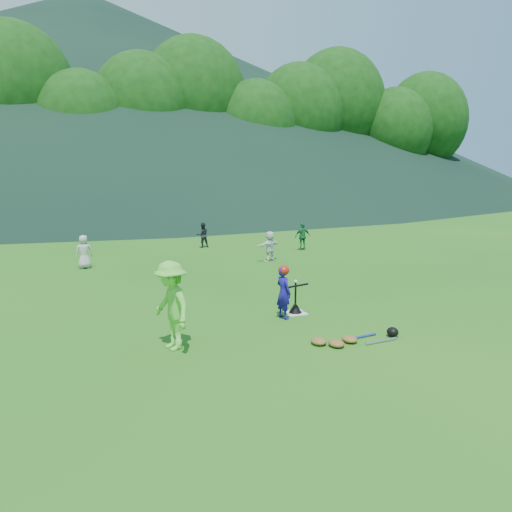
{
  "coord_description": "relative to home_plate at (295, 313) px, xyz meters",
  "views": [
    {
      "loc": [
        -4.69,
        -9.84,
        3.25
      ],
      "look_at": [
        0.0,
        2.5,
        0.9
      ],
      "focal_mm": 35.0,
      "sensor_mm": 36.0,
      "label": 1
    }
  ],
  "objects": [
    {
      "name": "adult_coach",
      "position": [
        -3.04,
        -1.23,
        0.8
      ],
      "size": [
        0.86,
        1.17,
        1.62
      ],
      "primitive_type": "imported",
      "rotation": [
        0.0,
        0.0,
        -1.3
      ],
      "color": "#64D13D",
      "rests_on": "ground"
    },
    {
      "name": "baseball",
      "position": [
        0.0,
        0.0,
        0.73
      ],
      "size": [
        0.08,
        0.08,
        0.08
      ],
      "primitive_type": "sphere",
      "color": "white",
      "rests_on": "batting_tee"
    },
    {
      "name": "fielder_d",
      "position": [
        1.88,
        6.11,
        0.52
      ],
      "size": [
        1.03,
        0.66,
        1.06
      ],
      "primitive_type": "imported",
      "rotation": [
        0.0,
        0.0,
        3.53
      ],
      "color": "white",
      "rests_on": "ground"
    },
    {
      "name": "fielder_a",
      "position": [
        -4.25,
        7.08,
        0.54
      ],
      "size": [
        0.58,
        0.42,
        1.09
      ],
      "primitive_type": "imported",
      "rotation": [
        0.0,
        0.0,
        3.27
      ],
      "color": "#B8B8B8",
      "rests_on": "ground"
    },
    {
      "name": "fielder_b",
      "position": [
        0.47,
        9.93,
        0.5
      ],
      "size": [
        0.51,
        0.4,
        1.02
      ],
      "primitive_type": "imported",
      "rotation": [
        0.0,
        0.0,
        3.17
      ],
      "color": "black",
      "rests_on": "ground"
    },
    {
      "name": "tree_line",
      "position": [
        0.2,
        33.83,
        8.2
      ],
      "size": [
        70.04,
        11.4,
        14.82
      ],
      "color": "#382314",
      "rests_on": "ground"
    },
    {
      "name": "equipment_pile",
      "position": [
        0.15,
        -2.09,
        0.06
      ],
      "size": [
        1.8,
        0.56,
        0.19
      ],
      "color": "olive",
      "rests_on": "ground"
    },
    {
      "name": "batter_gear",
      "position": [
        -0.38,
        -0.24,
        1.03
      ],
      "size": [
        0.73,
        0.26,
        0.51
      ],
      "color": "red",
      "rests_on": "ground"
    },
    {
      "name": "batting_tee",
      "position": [
        0.0,
        0.0,
        0.12
      ],
      "size": [
        0.3,
        0.3,
        0.68
      ],
      "color": "black",
      "rests_on": "home_plate"
    },
    {
      "name": "distant_hills",
      "position": [
        -7.63,
        81.81,
        14.97
      ],
      "size": [
        155.0,
        140.0,
        32.0
      ],
      "color": "black",
      "rests_on": "ground"
    },
    {
      "name": "fielder_c",
      "position": [
        4.01,
        7.84,
        0.55
      ],
      "size": [
        0.66,
        0.3,
        1.11
      ],
      "primitive_type": "imported",
      "rotation": [
        0.0,
        0.0,
        3.19
      ],
      "color": "#206B3C",
      "rests_on": "ground"
    },
    {
      "name": "outfield_fence",
      "position": [
        0.0,
        28.0,
        0.69
      ],
      "size": [
        70.07,
        0.08,
        1.33
      ],
      "color": "gray",
      "rests_on": "ground"
    },
    {
      "name": "ground",
      "position": [
        0.0,
        0.0,
        -0.01
      ],
      "size": [
        120.0,
        120.0,
        0.0
      ],
      "primitive_type": "plane",
      "color": "#1C5E15",
      "rests_on": "ground"
    },
    {
      "name": "batter_child",
      "position": [
        -0.4,
        -0.24,
        0.56
      ],
      "size": [
        0.37,
        0.47,
        1.15
      ],
      "primitive_type": "imported",
      "rotation": [
        0.0,
        0.0,
        1.81
      ],
      "color": "navy",
      "rests_on": "ground"
    },
    {
      "name": "home_plate",
      "position": [
        0.0,
        0.0,
        0.0
      ],
      "size": [
        0.45,
        0.45,
        0.02
      ],
      "primitive_type": "cube",
      "color": "silver",
      "rests_on": "ground"
    }
  ]
}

